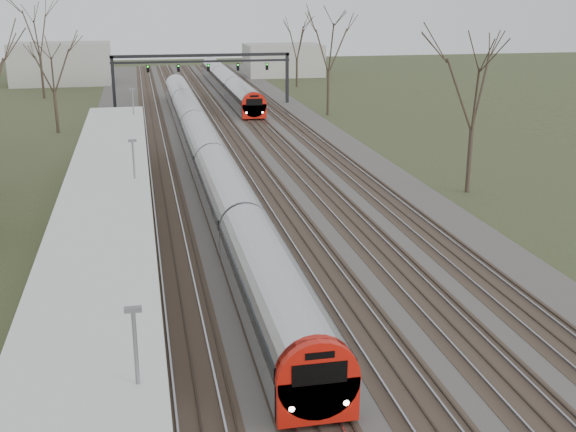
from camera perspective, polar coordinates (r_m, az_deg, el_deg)
track_bed at (r=58.32m, az=-3.99°, el=4.48°), size 24.00×160.00×0.22m
platform at (r=40.84m, az=-13.61°, el=-0.92°), size 3.50×69.00×1.00m
canopy at (r=35.56m, az=-14.16°, el=2.12°), size 4.10×50.00×3.11m
signal_gantry at (r=87.07m, az=-6.81°, el=11.84°), size 21.00×0.59×6.08m
tree_east_far at (r=48.65m, az=14.56°, el=10.08°), size 5.00×5.00×10.30m
train_near at (r=57.24m, az=-6.70°, el=5.61°), size 2.62×75.21×3.05m
train_far at (r=97.93m, az=-4.79°, el=10.47°), size 2.62×45.21×3.05m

